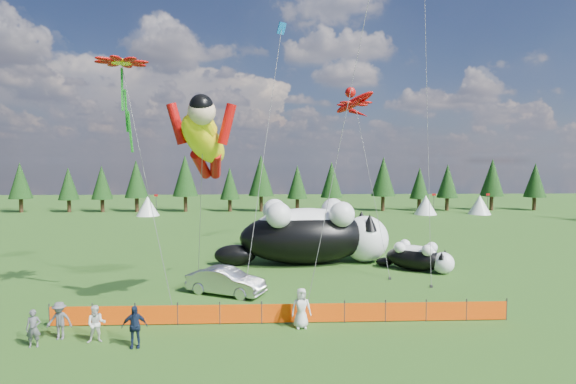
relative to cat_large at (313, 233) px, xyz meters
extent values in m
plane|color=#113609|center=(-2.68, -9.68, -2.30)|extent=(160.00, 160.00, 0.00)
cylinder|color=#262626|center=(-13.68, -12.68, -1.75)|extent=(0.06, 0.06, 1.10)
cylinder|color=#262626|center=(-11.68, -12.68, -1.75)|extent=(0.06, 0.06, 1.10)
cylinder|color=#262626|center=(-9.68, -12.68, -1.75)|extent=(0.06, 0.06, 1.10)
cylinder|color=#262626|center=(-7.68, -12.68, -1.75)|extent=(0.06, 0.06, 1.10)
cylinder|color=#262626|center=(-5.68, -12.68, -1.75)|extent=(0.06, 0.06, 1.10)
cylinder|color=#262626|center=(-3.68, -12.68, -1.75)|extent=(0.06, 0.06, 1.10)
cylinder|color=#262626|center=(-1.68, -12.68, -1.75)|extent=(0.06, 0.06, 1.10)
cylinder|color=#262626|center=(0.32, -12.68, -1.75)|extent=(0.06, 0.06, 1.10)
cylinder|color=#262626|center=(2.32, -12.68, -1.75)|extent=(0.06, 0.06, 1.10)
cylinder|color=#262626|center=(4.32, -12.68, -1.75)|extent=(0.06, 0.06, 1.10)
cylinder|color=#262626|center=(6.32, -12.68, -1.75)|extent=(0.06, 0.06, 1.10)
cylinder|color=#262626|center=(8.32, -12.68, -1.75)|extent=(0.06, 0.06, 1.10)
cube|color=#FF4905|center=(-12.68, -12.68, -1.80)|extent=(2.00, 0.04, 0.90)
cube|color=#FF4905|center=(-10.68, -12.68, -1.80)|extent=(2.00, 0.04, 0.90)
cube|color=#FF4905|center=(-8.68, -12.68, -1.80)|extent=(2.00, 0.04, 0.90)
cube|color=#FF4905|center=(-6.68, -12.68, -1.80)|extent=(2.00, 0.04, 0.90)
cube|color=#FF4905|center=(-4.68, -12.68, -1.80)|extent=(2.00, 0.04, 0.90)
cube|color=#FF4905|center=(-2.68, -12.68, -1.80)|extent=(2.00, 0.04, 0.90)
cube|color=#FF4905|center=(-0.68, -12.68, -1.80)|extent=(2.00, 0.04, 0.90)
cube|color=#FF4905|center=(1.32, -12.68, -1.80)|extent=(2.00, 0.04, 0.90)
cube|color=#FF4905|center=(3.32, -12.68, -1.80)|extent=(2.00, 0.04, 0.90)
cube|color=#FF4905|center=(5.32, -12.68, -1.80)|extent=(2.00, 0.04, 0.90)
cube|color=#FF4905|center=(7.32, -12.68, -1.80)|extent=(2.00, 0.04, 0.90)
ellipsoid|color=black|center=(-0.58, -0.05, -0.29)|extent=(10.40, 5.57, 4.01)
ellipsoid|color=white|center=(-0.58, -0.05, 0.71)|extent=(7.84, 4.01, 2.45)
sphere|color=white|center=(4.08, 0.37, -0.51)|extent=(3.56, 3.56, 3.56)
sphere|color=#E85A70|center=(5.59, 0.51, -0.51)|extent=(0.50, 0.50, 0.50)
ellipsoid|color=black|center=(-5.90, -0.54, -1.52)|extent=(3.25, 1.83, 1.56)
cone|color=black|center=(4.18, -0.69, 0.91)|extent=(1.25, 1.25, 1.25)
cone|color=black|center=(3.98, 1.44, 0.91)|extent=(1.25, 1.25, 1.25)
sphere|color=white|center=(1.73, 1.61, 1.60)|extent=(1.87, 1.87, 1.87)
sphere|color=white|center=(1.99, -1.27, 1.60)|extent=(1.87, 1.87, 1.87)
sphere|color=white|center=(-2.93, 1.19, 1.60)|extent=(1.87, 1.87, 1.87)
sphere|color=white|center=(-2.66, -1.70, 1.60)|extent=(1.87, 1.87, 1.87)
ellipsoid|color=black|center=(7.08, -2.48, -1.45)|extent=(4.59, 4.01, 1.69)
ellipsoid|color=white|center=(7.08, -2.48, -1.03)|extent=(3.42, 2.97, 1.03)
sphere|color=white|center=(8.70, -3.60, -1.55)|extent=(1.50, 1.50, 1.50)
sphere|color=#E85A70|center=(9.22, -3.96, -1.55)|extent=(0.21, 0.21, 0.21)
ellipsoid|color=black|center=(5.22, -1.20, -1.97)|extent=(1.45, 1.29, 0.66)
cone|color=black|center=(8.44, -3.97, -0.95)|extent=(0.52, 0.52, 0.52)
cone|color=black|center=(8.95, -3.23, -0.95)|extent=(0.52, 0.52, 0.52)
sphere|color=white|center=(8.27, -2.56, -0.66)|extent=(0.79, 0.79, 0.79)
sphere|color=white|center=(7.58, -3.57, -0.66)|extent=(0.79, 0.79, 0.79)
sphere|color=white|center=(6.65, -1.45, -0.66)|extent=(0.79, 0.79, 0.79)
sphere|color=white|center=(5.96, -2.45, -0.66)|extent=(0.79, 0.79, 0.79)
imported|color=#B9B9BE|center=(-5.87, -7.80, -1.53)|extent=(4.94, 3.41, 1.54)
imported|color=#505054|center=(-13.22, -14.99, -1.50)|extent=(0.64, 0.48, 1.59)
imported|color=silver|center=(-10.75, -14.63, -1.48)|extent=(0.87, 0.62, 1.63)
imported|color=#142038|center=(-8.95, -15.21, -1.40)|extent=(1.11, 0.69, 1.78)
imported|color=#505054|center=(-12.50, -14.21, -1.46)|extent=(1.09, 0.59, 1.66)
imported|color=silver|center=(-1.82, -13.28, -1.35)|extent=(0.97, 0.67, 1.88)
cylinder|color=#595959|center=(-7.17, -8.55, 2.21)|extent=(0.03, 0.03, 9.61)
cube|color=#262626|center=(-7.70, -6.58, -2.22)|extent=(0.15, 0.15, 0.16)
cylinder|color=#595959|center=(3.97, -1.73, 3.97)|extent=(0.03, 0.03, 13.92)
cube|color=#262626|center=(4.60, -4.99, -2.22)|extent=(0.15, 0.15, 0.16)
cylinder|color=#595959|center=(-9.64, -10.31, 4.29)|extent=(0.03, 0.03, 13.31)
cube|color=#262626|center=(-8.21, -11.23, -2.22)|extent=(0.15, 0.15, 0.16)
cube|color=#198E1E|center=(-11.08, -9.39, 8.19)|extent=(0.20, 0.20, 4.47)
cylinder|color=#595959|center=(-3.61, -6.02, 6.13)|extent=(0.03, 0.03, 17.78)
cube|color=#262626|center=(-4.74, -9.06, -2.22)|extent=(0.15, 0.15, 0.16)
cylinder|color=#595959|center=(7.49, -3.09, 9.93)|extent=(0.03, 0.03, 25.40)
cube|color=#262626|center=(6.66, -6.94, -2.22)|extent=(0.15, 0.15, 0.16)
cylinder|color=#595959|center=(0.31, -10.66, 6.22)|extent=(0.03, 0.03, 17.12)
cube|color=#262626|center=(-1.41, -11.19, -2.22)|extent=(0.15, 0.15, 0.16)
camera|label=1|loc=(-3.24, -33.78, 5.53)|focal=28.00mm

